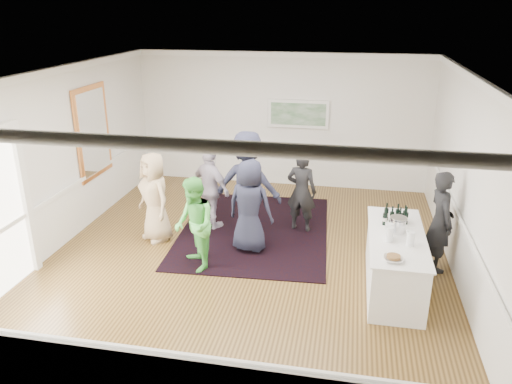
% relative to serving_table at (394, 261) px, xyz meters
% --- Properties ---
extents(floor, '(8.00, 8.00, 0.00)m').
position_rel_serving_table_xyz_m(floor, '(-2.46, 0.53, -0.45)').
color(floor, brown).
rests_on(floor, ground).
extents(ceiling, '(7.00, 8.00, 0.02)m').
position_rel_serving_table_xyz_m(ceiling, '(-2.46, 0.53, 2.75)').
color(ceiling, white).
rests_on(ceiling, wall_back).
extents(wall_left, '(0.02, 8.00, 3.20)m').
position_rel_serving_table_xyz_m(wall_left, '(-5.96, 0.53, 1.15)').
color(wall_left, white).
rests_on(wall_left, floor).
extents(wall_right, '(0.02, 8.00, 3.20)m').
position_rel_serving_table_xyz_m(wall_right, '(1.04, 0.53, 1.15)').
color(wall_right, white).
rests_on(wall_right, floor).
extents(wall_back, '(7.00, 0.02, 3.20)m').
position_rel_serving_table_xyz_m(wall_back, '(-2.46, 4.53, 1.15)').
color(wall_back, white).
rests_on(wall_back, floor).
extents(wall_front, '(7.00, 0.02, 3.20)m').
position_rel_serving_table_xyz_m(wall_front, '(-2.46, -3.47, 1.15)').
color(wall_front, white).
rests_on(wall_front, floor).
extents(wainscoting, '(7.00, 8.00, 1.00)m').
position_rel_serving_table_xyz_m(wainscoting, '(-2.46, 0.53, 0.05)').
color(wainscoting, white).
rests_on(wainscoting, floor).
extents(mirror, '(0.05, 1.25, 1.85)m').
position_rel_serving_table_xyz_m(mirror, '(-5.91, 1.83, 1.35)').
color(mirror, '#E98A44').
rests_on(mirror, wall_left).
extents(landscape_painting, '(1.44, 0.06, 0.66)m').
position_rel_serving_table_xyz_m(landscape_painting, '(-2.06, 4.48, 1.33)').
color(landscape_painting, white).
rests_on(landscape_painting, wall_back).
extents(area_rug, '(3.04, 3.88, 0.02)m').
position_rel_serving_table_xyz_m(area_rug, '(-2.55, 1.64, -0.44)').
color(area_rug, black).
rests_on(area_rug, floor).
extents(serving_table, '(0.85, 2.23, 0.90)m').
position_rel_serving_table_xyz_m(serving_table, '(0.00, 0.00, 0.00)').
color(serving_table, white).
rests_on(serving_table, floor).
extents(bartender, '(0.55, 0.71, 1.72)m').
position_rel_serving_table_xyz_m(bartender, '(0.74, 0.77, 0.41)').
color(bartender, black).
rests_on(bartender, floor).
extents(guest_tan, '(0.99, 0.95, 1.71)m').
position_rel_serving_table_xyz_m(guest_tan, '(-4.31, 0.93, 0.40)').
color(guest_tan, tan).
rests_on(guest_tan, floor).
extents(guest_green, '(0.93, 0.98, 1.60)m').
position_rel_serving_table_xyz_m(guest_green, '(-3.24, -0.01, 0.35)').
color(guest_green, '#51C14D').
rests_on(guest_green, floor).
extents(guest_lilac, '(1.04, 0.84, 1.65)m').
position_rel_serving_table_xyz_m(guest_lilac, '(-3.43, 1.64, 0.37)').
color(guest_lilac, '#BBAFC4').
rests_on(guest_lilac, floor).
extents(guest_dark_a, '(1.34, 0.81, 2.02)m').
position_rel_serving_table_xyz_m(guest_dark_a, '(-2.67, 1.58, 0.56)').
color(guest_dark_a, '#202235').
rests_on(guest_dark_a, floor).
extents(guest_dark_b, '(0.65, 0.50, 1.62)m').
position_rel_serving_table_xyz_m(guest_dark_b, '(-1.67, 1.87, 0.36)').
color(guest_dark_b, black).
rests_on(guest_dark_b, floor).
extents(guest_navy, '(0.93, 0.70, 1.71)m').
position_rel_serving_table_xyz_m(guest_navy, '(-2.48, 0.85, 0.40)').
color(guest_navy, '#202235').
rests_on(guest_navy, floor).
extents(wine_bottles, '(0.41, 0.28, 0.31)m').
position_rel_serving_table_xyz_m(wine_bottles, '(-0.00, 0.48, 0.60)').
color(wine_bottles, black).
rests_on(wine_bottles, serving_table).
extents(juice_pitchers, '(0.41, 0.34, 0.24)m').
position_rel_serving_table_xyz_m(juice_pitchers, '(-0.04, -0.22, 0.57)').
color(juice_pitchers, '#84B340').
rests_on(juice_pitchers, serving_table).
extents(ice_bucket, '(0.26, 0.26, 0.25)m').
position_rel_serving_table_xyz_m(ice_bucket, '(0.00, 0.12, 0.56)').
color(ice_bucket, silver).
rests_on(ice_bucket, serving_table).
extents(nut_bowl, '(0.28, 0.28, 0.08)m').
position_rel_serving_table_xyz_m(nut_bowl, '(-0.11, -0.84, 0.49)').
color(nut_bowl, white).
rests_on(nut_bowl, serving_table).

